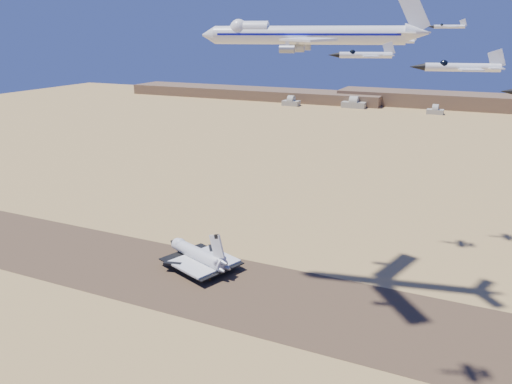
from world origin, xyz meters
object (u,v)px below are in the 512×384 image
at_px(chase_jet_b, 460,67).
at_px(chase_jet_e, 398,41).
at_px(chase_jet_f, 448,26).
at_px(chase_jet_a, 364,55).
at_px(shuttle, 198,256).
at_px(carrier_747, 300,35).
at_px(crew_a, 198,272).
at_px(crew_c, 210,279).
at_px(crew_b, 200,277).

distance_m(chase_jet_b, chase_jet_e, 120.11).
height_order(chase_jet_e, chase_jet_f, chase_jet_f).
height_order(chase_jet_a, chase_jet_f, chase_jet_f).
xyz_separation_m(shuttle, chase_jet_e, (64.94, 55.65, 84.97)).
height_order(carrier_747, chase_jet_a, carrier_747).
relative_size(crew_a, chase_jet_b, 0.11).
bearing_deg(crew_c, crew_b, 33.08).
xyz_separation_m(crew_a, crew_b, (3.12, -3.58, 0.05)).
distance_m(crew_c, chase_jet_b, 131.52).
bearing_deg(shuttle, crew_b, -34.49).
height_order(crew_b, chase_jet_e, chase_jet_e).
height_order(carrier_747, chase_jet_f, carrier_747).
bearing_deg(chase_jet_f, chase_jet_e, -150.28).
distance_m(crew_b, chase_jet_e, 124.72).
height_order(crew_c, chase_jet_b, chase_jet_b).
relative_size(chase_jet_a, chase_jet_e, 0.95).
bearing_deg(carrier_747, shuttle, 173.34).
bearing_deg(chase_jet_b, shuttle, 135.02).
distance_m(carrier_747, crew_a, 99.53).
bearing_deg(chase_jet_b, chase_jet_e, 92.10).
relative_size(crew_a, chase_jet_a, 0.12).
xyz_separation_m(crew_b, chase_jet_e, (58.24, 65.26, 88.90)).
bearing_deg(shuttle, chase_jet_b, -11.76).
xyz_separation_m(chase_jet_e, chase_jet_f, (17.64, 16.47, 5.79)).
height_order(crew_a, chase_jet_b, chase_jet_b).
xyz_separation_m(chase_jet_a, chase_jet_e, (-8.30, 97.29, 1.31)).
xyz_separation_m(chase_jet_a, chase_jet_b, (22.17, -18.87, -1.01)).
relative_size(carrier_747, chase_jet_e, 4.84).
distance_m(crew_b, chase_jet_f, 146.31).
height_order(carrier_747, chase_jet_e, carrier_747).
xyz_separation_m(carrier_747, crew_a, (-37.58, -9.60, -91.66)).
bearing_deg(crew_b, carrier_747, -105.64).
relative_size(crew_b, crew_c, 1.20).
height_order(crew_c, chase_jet_f, chase_jet_f).
xyz_separation_m(crew_b, chase_jet_b, (88.71, -50.89, 86.58)).
bearing_deg(shuttle, crew_a, -38.68).
distance_m(chase_jet_a, chase_jet_b, 29.13).
height_order(shuttle, chase_jet_f, chase_jet_f).
xyz_separation_m(crew_a, chase_jet_a, (69.67, -35.61, 87.65)).
bearing_deg(chase_jet_f, shuttle, -152.18).
xyz_separation_m(carrier_747, chase_jet_a, (32.09, -45.20, -4.02)).
bearing_deg(chase_jet_b, chase_jet_a, 127.00).
relative_size(shuttle, crew_c, 23.59).
distance_m(chase_jet_a, chase_jet_e, 97.65).
relative_size(carrier_747, crew_a, 41.84).
bearing_deg(shuttle, chase_jet_a, -9.00).
height_order(carrier_747, crew_b, carrier_747).
height_order(shuttle, chase_jet_a, chase_jet_a).
bearing_deg(chase_jet_a, crew_a, 132.79).
relative_size(crew_b, chase_jet_e, 0.12).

